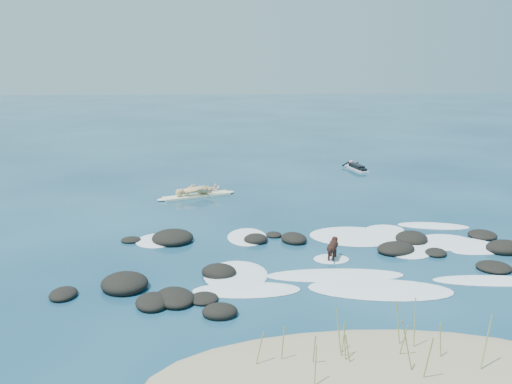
{
  "coord_description": "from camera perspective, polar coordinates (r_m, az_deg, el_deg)",
  "views": [
    {
      "loc": [
        -3.02,
        -17.57,
        6.01
      ],
      "look_at": [
        -1.36,
        4.0,
        0.9
      ],
      "focal_mm": 40.0,
      "sensor_mm": 36.0,
      "label": 1
    }
  ],
  "objects": [
    {
      "name": "ground",
      "position": [
        18.81,
        5.09,
        -5.39
      ],
      "size": [
        160.0,
        160.0,
        0.0
      ],
      "primitive_type": "plane",
      "color": "#0A2642",
      "rests_on": "ground"
    },
    {
      "name": "paddling_surfer_rig",
      "position": [
        31.9,
        10.0,
        2.47
      ],
      "size": [
        1.1,
        2.31,
        0.4
      ],
      "rotation": [
        0.0,
        0.0,
        1.77
      ],
      "color": "white",
      "rests_on": "ground"
    },
    {
      "name": "dog",
      "position": [
        17.49,
        7.68,
        -5.38
      ],
      "size": [
        0.52,
        1.01,
        0.67
      ],
      "rotation": [
        0.0,
        0.0,
        1.19
      ],
      "color": "black",
      "rests_on": "ground"
    },
    {
      "name": "dune_grass",
      "position": [
        11.6,
        11.77,
        -14.72
      ],
      "size": [
        4.48,
        1.53,
        1.22
      ],
      "color": "olive",
      "rests_on": "ground"
    },
    {
      "name": "standing_surfer_rig",
      "position": [
        25.17,
        -5.97,
        1.3
      ],
      "size": [
        3.49,
        1.72,
        2.07
      ],
      "rotation": [
        0.0,
        0.0,
        0.39
      ],
      "color": "#FCF8CA",
      "rests_on": "ground"
    },
    {
      "name": "reef_rocks",
      "position": [
        17.36,
        2.04,
        -6.62
      ],
      "size": [
        14.27,
        6.94,
        0.52
      ],
      "color": "black",
      "rests_on": "ground"
    },
    {
      "name": "breaking_foam",
      "position": [
        18.25,
        10.77,
        -6.14
      ],
      "size": [
        13.26,
        7.37,
        0.12
      ],
      "color": "white",
      "rests_on": "ground"
    }
  ]
}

